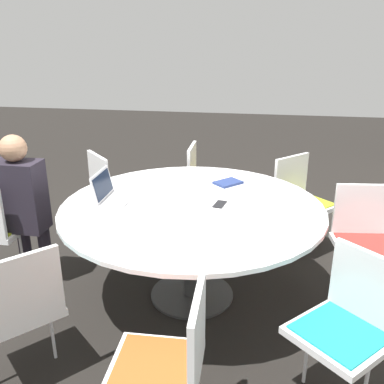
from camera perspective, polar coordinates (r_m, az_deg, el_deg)
name	(u,v)px	position (r m, az deg, el deg)	size (l,w,h in m)	color
ground_plane	(192,295)	(3.40, 0.00, -13.57)	(16.00, 16.00, 0.00)	black
conference_table	(192,217)	(3.08, 0.00, -3.40)	(1.87, 1.87, 0.75)	#333333
chair_1	(18,304)	(2.59, -22.17, -13.62)	(0.61, 0.61, 0.86)	silver
chair_2	(169,359)	(2.08, -3.07, -21.37)	(0.45, 0.43, 0.86)	silver
chair_3	(349,319)	(2.44, 20.16, -15.66)	(0.61, 0.61, 0.86)	silver
chair_4	(365,235)	(3.39, 22.09, -5.28)	(0.47, 0.49, 0.86)	silver
chair_5	(300,196)	(4.00, 14.25, -0.50)	(0.61, 0.61, 0.86)	silver
chair_6	(204,179)	(4.31, 1.66, 1.68)	(0.44, 0.43, 0.86)	silver
chair_7	(112,188)	(4.15, -10.58, 0.55)	(0.61, 0.61, 0.86)	silver
person_0	(22,199)	(3.53, -21.76, -0.83)	(0.26, 0.36, 1.21)	#231E28
laptop	(110,193)	(3.17, -10.86, -0.11)	(0.33, 0.23, 0.21)	silver
spiral_notebook	(228,183)	(3.48, 4.82, 1.25)	(0.26, 0.25, 0.02)	navy
cell_phone	(220,204)	(3.05, 3.72, -1.63)	(0.15, 0.10, 0.01)	black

